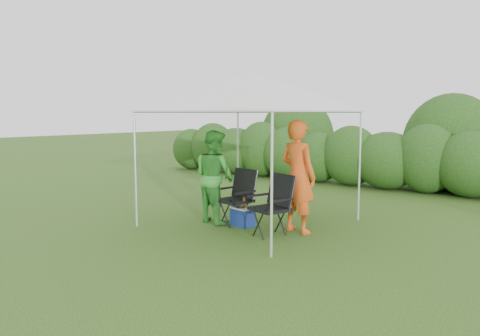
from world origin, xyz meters
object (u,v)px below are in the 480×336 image
Objects in this scene: woman at (214,177)px; cooler at (243,216)px; man at (298,177)px; canopy at (251,92)px; chair_left at (239,193)px; chair_right at (274,201)px.

woman is 0.94m from cooler.
man is 1.12× the size of woman.
canopy reaches higher than chair_left.
chair_right is 0.61m from man.
chair_right is 0.93m from cooler.
chair_right is 2.23× the size of cooler.
man reaches higher than cooler.
chair_left is 2.21× the size of cooler.
canopy is 2.30m from cooler.
chair_right is 1.01× the size of chair_left.
cooler is (-0.82, 0.18, -0.41)m from chair_right.
man is at bearing 18.61° from chair_left.
canopy is at bearing 104.70° from cooler.
woman is at bearing -152.22° from chair_left.
man is at bearing 81.07° from chair_right.
chair_left is at bearing 165.80° from cooler.
woman reaches higher than chair_right.
chair_right is 1.47m from woman.
chair_left is (-0.97, 0.25, -0.01)m from chair_right.
canopy is 6.62× the size of cooler.
cooler is at bearing -161.00° from woman.
chair_left is at bearing 18.20° from man.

